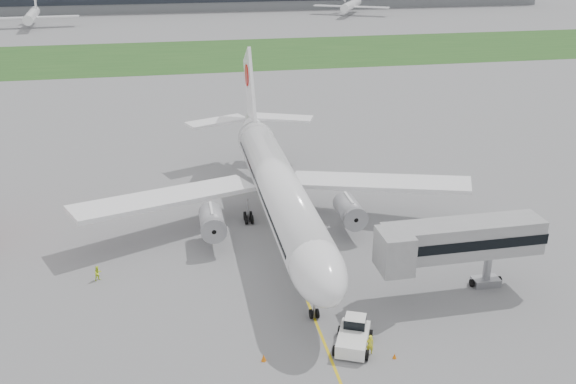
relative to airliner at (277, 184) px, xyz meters
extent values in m
plane|color=gray|center=(0.00, -4.87, -5.66)|extent=(600.00, 600.00, 0.00)
cube|color=#25511E|center=(0.00, 115.13, -5.65)|extent=(600.00, 50.00, 0.02)
cylinder|color=white|center=(0.00, -0.87, -0.06)|extent=(5.00, 38.00, 5.00)
ellipsoid|color=white|center=(0.00, -20.37, -0.06)|extent=(5.00, 11.00, 5.00)
cube|color=black|center=(0.00, -21.37, 0.84)|extent=(3.20, 1.54, 1.14)
cone|color=white|center=(0.00, 21.13, 0.74)|extent=(5.00, 10.53, 6.16)
cube|color=white|center=(-13.00, 1.13, -1.26)|extent=(22.13, 13.52, 1.70)
cube|color=white|center=(13.00, 1.13, -1.26)|extent=(22.13, 13.52, 1.70)
cylinder|color=#B0AFB5|center=(-8.00, -3.37, -2.66)|extent=(2.70, 5.20, 2.70)
cylinder|color=#B0AFB5|center=(8.00, -3.37, -2.66)|extent=(2.70, 5.20, 2.70)
cube|color=white|center=(0.00, 22.63, 5.84)|extent=(0.45, 10.90, 12.76)
cylinder|color=red|center=(0.00, 23.63, 7.84)|extent=(0.60, 3.20, 3.20)
cube|color=white|center=(-5.00, 23.63, 1.14)|extent=(9.54, 6.34, 0.35)
cube|color=white|center=(5.00, 23.63, 1.14)|extent=(9.54, 6.34, 0.35)
cylinder|color=#9B9CA1|center=(0.00, -19.87, -4.11)|extent=(0.24, 0.24, 3.10)
cylinder|color=black|center=(-3.20, 2.13, -5.11)|extent=(1.40, 1.10, 1.10)
cylinder|color=black|center=(3.20, 2.13, -5.11)|extent=(1.40, 1.10, 1.10)
cube|color=white|center=(2.28, -24.84, -4.87)|extent=(4.08, 5.10, 1.19)
cube|color=white|center=(2.76, -23.75, -3.87)|extent=(2.28, 2.18, 0.99)
cube|color=black|center=(2.76, -23.75, -3.82)|extent=(2.34, 2.24, 0.85)
cylinder|color=black|center=(1.65, -22.94, -5.21)|extent=(0.68, 0.96, 0.89)
cylinder|color=black|center=(4.11, -24.02, -5.21)|extent=(0.68, 0.96, 0.89)
cylinder|color=black|center=(0.45, -25.67, -5.21)|extent=(0.68, 0.96, 0.89)
cylinder|color=black|center=(2.90, -26.75, -5.21)|extent=(0.68, 0.96, 0.89)
cube|color=#9B9C9E|center=(15.00, -17.97, 0.21)|extent=(15.85, 3.61, 3.39)
cube|color=black|center=(15.00, -17.97, 0.21)|extent=(16.08, 3.73, 1.02)
cube|color=#9B9C9E|center=(7.68, -19.21, 0.21)|extent=(2.93, 3.84, 3.84)
cylinder|color=#9B9CA1|center=(18.38, -17.36, -3.52)|extent=(0.79, 0.79, 4.29)
cube|color=#9B9CA1|center=(18.38, -17.36, -5.27)|extent=(2.73, 1.62, 0.79)
cylinder|color=black|center=(16.91, -17.38, -5.27)|extent=(0.35, 0.79, 0.79)
cylinder|color=black|center=(19.84, -17.34, -5.27)|extent=(0.35, 0.79, 0.79)
cone|color=orange|center=(-5.58, -25.29, -5.36)|extent=(0.44, 0.44, 0.61)
cone|color=orange|center=(5.28, -27.04, -5.42)|extent=(0.35, 0.35, 0.48)
imported|color=yellow|center=(3.43, -25.98, -4.75)|extent=(0.68, 0.46, 1.83)
imported|color=#DFFF2A|center=(-20.20, -8.96, -4.86)|extent=(0.98, 0.95, 1.60)
camera|label=1|loc=(-11.89, -69.01, 27.88)|focal=40.00mm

